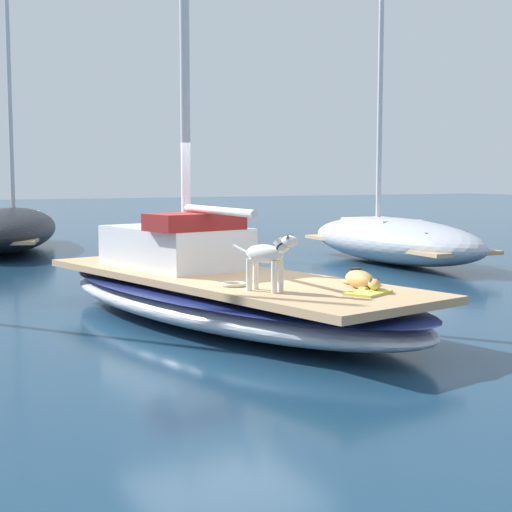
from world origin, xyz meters
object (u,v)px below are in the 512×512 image
sailboat_main (223,298)px  moored_boat_starboard_side (393,239)px  dog_white (268,256)px  moored_boat_far_astern (10,228)px  deck_winch (355,276)px  coiled_rope (234,284)px  dog_tan (361,280)px  deck_towel (368,293)px

sailboat_main → moored_boat_starboard_side: bearing=36.4°
dog_white → moored_boat_far_astern: 13.88m
deck_winch → coiled_rope: deck_winch is taller
deck_winch → coiled_rope: (-1.42, 0.55, -0.08)m
dog_white → moored_boat_starboard_side: bearing=43.9°
dog_white → sailboat_main: bearing=83.4°
sailboat_main → dog_tan: dog_tan is taller
dog_tan → deck_winch: (0.16, 0.37, -0.01)m
dog_white → deck_towel: size_ratio=1.56×
dog_white → moored_boat_far_astern: (-0.59, 13.86, -0.48)m
dog_tan → moored_boat_far_astern: bearing=96.8°
dog_white → moored_boat_starboard_side: 9.46m
deck_winch → moored_boat_far_astern: 13.93m
dog_tan → coiled_rope: (-1.26, 0.92, -0.08)m
deck_winch → coiled_rope: bearing=158.9°
deck_towel → deck_winch: bearing=66.3°
sailboat_main → deck_winch: 2.00m
sailboat_main → coiled_rope: size_ratio=23.45×
deck_winch → deck_towel: (-0.33, -0.75, -0.08)m
sailboat_main → deck_towel: (0.75, -2.38, 0.34)m
deck_towel → moored_boat_starboard_side: 9.31m
deck_towel → moored_boat_starboard_side: (5.86, 7.24, -0.11)m
dog_white → deck_winch: 1.31m
sailboat_main → coiled_rope: 1.19m
sailboat_main → coiled_rope: (-0.35, -1.09, 0.35)m
dog_tan → coiled_rope: dog_tan is taller
sailboat_main → deck_winch: size_ratio=36.18×
coiled_rope → moored_boat_far_astern: bearing=91.9°
sailboat_main → moored_boat_starboard_side: size_ratio=1.14×
dog_white → coiled_rope: 0.74m
moored_boat_starboard_side → deck_towel: bearing=-129.0°
dog_tan → moored_boat_far_astern: 14.28m
deck_towel → dog_tan: bearing=66.2°
moored_boat_starboard_side → moored_boat_far_astern: moored_boat_far_astern is taller
coiled_rope → moored_boat_starboard_side: bearing=40.6°
deck_winch → sailboat_main: bearing=123.3°
dog_tan → dog_white: (-1.11, 0.32, 0.32)m
coiled_rope → moored_boat_far_astern: size_ratio=0.04×
deck_winch → moored_boat_starboard_side: 8.53m
deck_towel → moored_boat_starboard_side: bearing=51.0°
sailboat_main → deck_towel: deck_towel is taller
sailboat_main → dog_white: 1.86m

